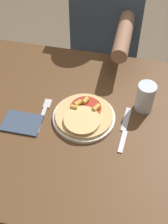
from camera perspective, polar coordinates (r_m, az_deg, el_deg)
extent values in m
plane|color=brown|center=(1.84, -1.48, -16.22)|extent=(8.00, 8.00, 0.00)
cube|color=brown|center=(1.23, -2.15, -2.13)|extent=(1.27, 0.87, 0.03)
cylinder|color=silver|center=(1.22, 0.00, -1.01)|extent=(0.24, 0.24, 0.01)
cylinder|color=tan|center=(1.21, 0.00, -0.62)|extent=(0.22, 0.22, 0.01)
cylinder|color=#9E2819|center=(1.22, 0.33, 0.79)|extent=(0.12, 0.12, 0.00)
cylinder|color=#DDB771|center=(1.17, -0.37, -1.49)|extent=(0.14, 0.14, 0.01)
cylinder|color=gold|center=(1.21, -1.74, 0.83)|extent=(0.02, 0.02, 0.02)
cylinder|color=gold|center=(1.23, 0.26, 2.10)|extent=(0.03, 0.03, 0.02)
cylinder|color=gold|center=(1.22, -1.10, 1.63)|extent=(0.03, 0.04, 0.02)
cylinder|color=gold|center=(1.21, 2.25, 0.79)|extent=(0.03, 0.04, 0.02)
cube|color=silver|center=(1.23, -7.85, -1.39)|extent=(0.02, 0.13, 0.00)
cube|color=silver|center=(1.28, -6.70, 1.57)|extent=(0.03, 0.05, 0.00)
cube|color=silver|center=(1.16, 7.06, -5.40)|extent=(0.03, 0.10, 0.00)
cube|color=silver|center=(1.23, 7.73, -1.30)|extent=(0.03, 0.12, 0.00)
cylinder|color=silver|center=(1.24, 11.16, 2.67)|extent=(0.07, 0.07, 0.12)
cube|color=#38475B|center=(1.23, -11.28, -1.97)|extent=(0.15, 0.10, 0.01)
cylinder|color=#2D2D38|center=(2.04, 1.29, 4.39)|extent=(0.11, 0.11, 0.48)
cylinder|color=#2D2D38|center=(2.02, 5.76, 3.69)|extent=(0.11, 0.11, 0.48)
cube|color=#3D5166|center=(1.71, 4.33, 15.84)|extent=(0.36, 0.22, 0.52)
cylinder|color=#8E664C|center=(1.42, 7.25, 13.69)|extent=(0.07, 0.30, 0.07)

